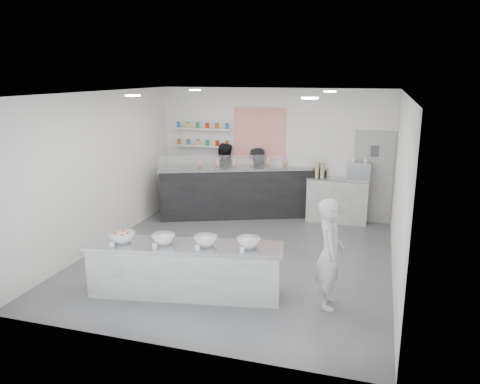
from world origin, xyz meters
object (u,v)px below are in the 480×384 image
(prep_counter, at_px, (185,270))
(back_bar, at_px, (243,192))
(espresso_machine, at_px, (359,171))
(woman_prep, at_px, (330,254))
(espresso_ledge, at_px, (337,200))
(staff_right, at_px, (257,181))
(staff_left, at_px, (224,178))

(prep_counter, relative_size, back_bar, 0.76)
(prep_counter, relative_size, espresso_machine, 6.01)
(espresso_machine, bearing_deg, woman_prep, -92.50)
(prep_counter, distance_m, espresso_ledge, 4.76)
(woman_prep, bearing_deg, staff_right, 18.67)
(prep_counter, distance_m, staff_left, 4.53)
(staff_left, distance_m, staff_right, 0.84)
(back_bar, height_order, espresso_machine, espresso_machine)
(espresso_ledge, xyz_separation_m, staff_right, (-1.91, 0.04, 0.30))
(prep_counter, xyz_separation_m, staff_right, (-0.03, 4.42, 0.41))
(espresso_machine, relative_size, woman_prep, 0.31)
(back_bar, height_order, staff_right, staff_right)
(back_bar, height_order, espresso_ledge, back_bar)
(back_bar, bearing_deg, staff_left, 133.79)
(espresso_ledge, relative_size, staff_left, 0.81)
(back_bar, relative_size, staff_left, 2.29)
(staff_right, bearing_deg, espresso_machine, 173.90)
(staff_right, bearing_deg, woman_prep, 112.55)
(staff_left, bearing_deg, espresso_machine, 174.02)
(woman_prep, xyz_separation_m, staff_left, (-3.01, 4.16, 0.04))
(espresso_machine, bearing_deg, staff_right, 178.92)
(back_bar, bearing_deg, staff_right, 19.57)
(prep_counter, bearing_deg, woman_prep, -3.03)
(espresso_ledge, xyz_separation_m, woman_prep, (0.27, -4.11, 0.30))
(prep_counter, xyz_separation_m, woman_prep, (2.14, 0.26, 0.41))
(espresso_ledge, distance_m, staff_left, 2.76)
(prep_counter, xyz_separation_m, espresso_machine, (2.32, 4.38, 0.80))
(espresso_machine, relative_size, staff_right, 0.30)
(back_bar, distance_m, woman_prep, 4.62)
(woman_prep, bearing_deg, espresso_ledge, -5.21)
(prep_counter, height_order, espresso_machine, espresso_machine)
(prep_counter, distance_m, back_bar, 4.19)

